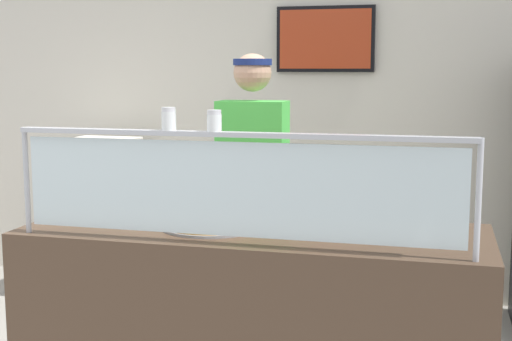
{
  "coord_description": "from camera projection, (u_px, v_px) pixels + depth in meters",
  "views": [
    {
      "loc": [
        1.87,
        -2.67,
        1.67
      ],
      "look_at": [
        1.06,
        0.42,
        1.21
      ],
      "focal_mm": 49.62,
      "sensor_mm": 36.0,
      "label": 1
    }
  ],
  "objects": [
    {
      "name": "pizza_box_stack",
      "position": [
        101.0,
        154.0,
        5.18
      ],
      "size": [
        0.51,
        0.49,
        0.22
      ],
      "color": "silver",
      "rests_on": "prep_shelf"
    },
    {
      "name": "sneeze_guard",
      "position": [
        234.0,
        175.0,
        2.88
      ],
      "size": [
        1.94,
        0.06,
        0.47
      ],
      "color": "#B2B5BC",
      "rests_on": "serving_counter"
    },
    {
      "name": "pizza_server",
      "position": [
        200.0,
        219.0,
        3.25
      ],
      "size": [
        0.15,
        0.29,
        0.01
      ],
      "primitive_type": "cube",
      "rotation": [
        0.0,
        0.0,
        -0.27
      ],
      "color": "#ADAFB7",
      "rests_on": "pizza_tray"
    },
    {
      "name": "shop_rear_unit",
      "position": [
        328.0,
        113.0,
        5.21
      ],
      "size": [
        6.52,
        0.13,
        2.7
      ],
      "color": "silver",
      "rests_on": "ground"
    },
    {
      "name": "worker_figure",
      "position": [
        253.0,
        189.0,
        3.97
      ],
      "size": [
        0.41,
        0.5,
        1.76
      ],
      "color": "#23232D",
      "rests_on": "ground"
    },
    {
      "name": "pepper_flake_shaker",
      "position": [
        214.0,
        122.0,
        2.87
      ],
      "size": [
        0.06,
        0.06,
        0.09
      ],
      "color": "white",
      "rests_on": "sneeze_guard"
    },
    {
      "name": "parmesan_shaker",
      "position": [
        169.0,
        120.0,
        2.92
      ],
      "size": [
        0.06,
        0.06,
        0.1
      ],
      "color": "white",
      "rests_on": "sneeze_guard"
    },
    {
      "name": "serving_counter",
      "position": [
        254.0,
        328.0,
        3.3
      ],
      "size": [
        2.12,
        0.76,
        0.95
      ],
      "primitive_type": "cube",
      "color": "#4C3828",
      "rests_on": "ground"
    },
    {
      "name": "prep_shelf",
      "position": [
        104.0,
        232.0,
        5.27
      ],
      "size": [
        0.7,
        0.55,
        0.94
      ],
      "primitive_type": "cube",
      "color": "#B7BABF",
      "rests_on": "ground"
    },
    {
      "name": "pizza_tray",
      "position": [
        211.0,
        224.0,
        3.26
      ],
      "size": [
        0.46,
        0.46,
        0.04
      ],
      "color": "#9EA0A8",
      "rests_on": "serving_counter"
    }
  ]
}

